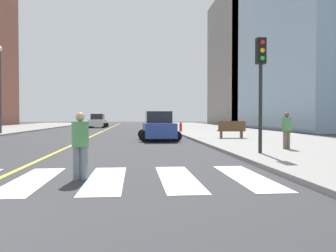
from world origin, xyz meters
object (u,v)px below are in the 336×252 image
Objects in this scene: car_blue_second at (159,127)px; pedestrian_crossing at (80,143)px; pedestrian_waiting_east at (287,129)px; street_lamp at (0,82)px; park_bench at (231,130)px; fire_hydrant at (181,127)px; car_white_nearest at (98,121)px; traffic_light_near_corner at (261,72)px.

car_blue_second is 14.73m from pedestrian_crossing.
pedestrian_waiting_east is 0.22× the size of street_lamp.
park_bench reaches higher than fire_hydrant.
fire_hydrant is at bearing 78.91° from pedestrian_crossing.
car_blue_second is at bearing -104.79° from fire_hydrant.
park_bench is 11.21m from fire_hydrant.
fire_hydrant is at bearing -106.36° from pedestrian_waiting_east.
car_white_nearest is 19.78m from fire_hydrant.
park_bench is 2.06× the size of fire_hydrant.
car_blue_second is 2.34× the size of park_bench.
car_white_nearest is 20.87m from street_lamp.
car_white_nearest reaches higher than fire_hydrant.
pedestrian_waiting_east is 24.94m from street_lamp.
street_lamp is at bearing -171.74° from fire_hydrant.
pedestrian_waiting_east is (11.87, -36.33, 0.12)m from car_white_nearest.
car_white_nearest is 2.67× the size of pedestrian_crossing.
car_blue_second reaches higher than park_bench.
pedestrian_waiting_east is (0.27, -8.03, 0.35)m from park_bench.
park_bench is at bearing 176.33° from car_blue_second.
car_blue_second is 0.97× the size of traffic_light_near_corner.
car_white_nearest is at bearing 72.25° from street_lamp.
pedestrian_crossing is 10.09m from pedestrian_waiting_east.
car_white_nearest reaches higher than pedestrian_crossing.
car_white_nearest is at bearing 119.17° from fire_hydrant.
park_bench is (4.82, -0.23, -0.20)m from car_blue_second.
car_blue_second is 0.58× the size of street_lamp.
traffic_light_near_corner is 5.00× the size of fire_hydrant.
pedestrian_waiting_east is (5.09, -8.26, 0.14)m from car_blue_second.
traffic_light_near_corner reaches higher than pedestrian_waiting_east.
park_bench is at bearing 63.26° from pedestrian_crossing.
pedestrian_waiting_east is (1.78, 1.66, -2.25)m from traffic_light_near_corner.
car_blue_second reaches higher than fire_hydrant.
car_blue_second is at bearing -81.41° from pedestrian_waiting_east.
pedestrian_crossing is at bearing -66.11° from street_lamp.
street_lamp is (-13.05, 8.50, 3.63)m from car_blue_second.
pedestrian_crossing is at bearing 155.91° from park_bench.
car_blue_second is 11.18m from fire_hydrant.
car_blue_second is 10.73m from traffic_light_near_corner.
street_lamp is at bearing -48.40° from traffic_light_near_corner.
street_lamp reaches higher than car_white_nearest.
fire_hydrant is (-2.23, 19.07, -0.46)m from pedestrian_waiting_east.
street_lamp reaches higher than traffic_light_near_corner.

